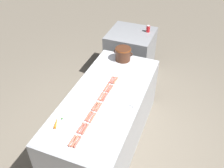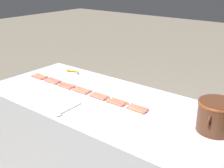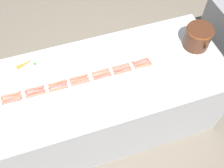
% 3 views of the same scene
% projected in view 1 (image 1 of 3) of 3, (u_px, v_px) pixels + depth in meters
% --- Properties ---
extents(ground_plane, '(20.00, 20.00, 0.00)m').
position_uv_depth(ground_plane, '(107.00, 138.00, 3.81)').
color(ground_plane, '#756B5B').
extents(griddle_counter, '(0.95, 2.14, 0.88)m').
position_uv_depth(griddle_counter, '(106.00, 118.00, 3.54)').
color(griddle_counter, '#9EA0A5').
rests_on(griddle_counter, ground_plane).
extents(back_cabinet, '(0.82, 0.81, 0.93)m').
position_uv_depth(back_cabinet, '(130.00, 54.00, 4.86)').
color(back_cabinet, gray).
rests_on(back_cabinet, ground_plane).
extents(hot_dog_0, '(0.03, 0.17, 0.02)m').
position_uv_depth(hot_dog_0, '(72.00, 140.00, 2.66)').
color(hot_dog_0, '#C7664F').
rests_on(hot_dog_0, griddle_counter).
extents(hot_dog_1, '(0.03, 0.17, 0.02)m').
position_uv_depth(hot_dog_1, '(80.00, 128.00, 2.80)').
color(hot_dog_1, '#C95A48').
rests_on(hot_dog_1, griddle_counter).
extents(hot_dog_2, '(0.03, 0.17, 0.02)m').
position_uv_depth(hot_dog_2, '(88.00, 116.00, 2.95)').
color(hot_dog_2, '#C35F48').
rests_on(hot_dog_2, griddle_counter).
extents(hot_dog_3, '(0.03, 0.17, 0.02)m').
position_uv_depth(hot_dog_3, '(95.00, 106.00, 3.08)').
color(hot_dog_3, '#BF5F49').
rests_on(hot_dog_3, griddle_counter).
extents(hot_dog_4, '(0.02, 0.17, 0.02)m').
position_uv_depth(hot_dog_4, '(101.00, 96.00, 3.23)').
color(hot_dog_4, '#CC6550').
rests_on(hot_dog_4, griddle_counter).
extents(hot_dog_5, '(0.03, 0.17, 0.02)m').
position_uv_depth(hot_dog_5, '(106.00, 87.00, 3.37)').
color(hot_dog_5, '#C06249').
rests_on(hot_dog_5, griddle_counter).
extents(hot_dog_6, '(0.03, 0.17, 0.02)m').
position_uv_depth(hot_dog_6, '(111.00, 80.00, 3.50)').
color(hot_dog_6, '#C15A4A').
rests_on(hot_dog_6, griddle_counter).
extents(hot_dog_7, '(0.03, 0.17, 0.02)m').
position_uv_depth(hot_dog_7, '(75.00, 141.00, 2.65)').
color(hot_dog_7, '#C8674D').
rests_on(hot_dog_7, griddle_counter).
extents(hot_dog_8, '(0.03, 0.17, 0.02)m').
position_uv_depth(hot_dog_8, '(83.00, 128.00, 2.80)').
color(hot_dog_8, '#C05D50').
rests_on(hot_dog_8, griddle_counter).
extents(hot_dog_9, '(0.03, 0.17, 0.02)m').
position_uv_depth(hot_dog_9, '(90.00, 117.00, 2.94)').
color(hot_dog_9, '#C75C4D').
rests_on(hot_dog_9, griddle_counter).
extents(hot_dog_10, '(0.03, 0.17, 0.02)m').
position_uv_depth(hot_dog_10, '(97.00, 107.00, 3.07)').
color(hot_dog_10, '#C66448').
rests_on(hot_dog_10, griddle_counter).
extents(hot_dog_11, '(0.03, 0.17, 0.02)m').
position_uv_depth(hot_dog_11, '(103.00, 97.00, 3.22)').
color(hot_dog_11, '#C46248').
rests_on(hot_dog_11, griddle_counter).
extents(hot_dog_12, '(0.03, 0.17, 0.02)m').
position_uv_depth(hot_dog_12, '(109.00, 88.00, 3.36)').
color(hot_dog_12, '#C55A4A').
rests_on(hot_dog_12, griddle_counter).
extents(hot_dog_13, '(0.03, 0.17, 0.02)m').
position_uv_depth(hot_dog_13, '(114.00, 80.00, 3.50)').
color(hot_dog_13, '#C05D4F').
rests_on(hot_dog_13, griddle_counter).
extents(hot_dog_14, '(0.03, 0.17, 0.02)m').
position_uv_depth(hot_dog_14, '(78.00, 142.00, 2.65)').
color(hot_dog_14, '#C05C4D').
rests_on(hot_dog_14, griddle_counter).
extents(hot_dog_15, '(0.03, 0.17, 0.02)m').
position_uv_depth(hot_dog_15, '(85.00, 129.00, 2.79)').
color(hot_dog_15, '#CC624E').
rests_on(hot_dog_15, griddle_counter).
extents(hot_dog_16, '(0.02, 0.17, 0.02)m').
position_uv_depth(hot_dog_16, '(93.00, 118.00, 2.93)').
color(hot_dog_16, '#CB624A').
rests_on(hot_dog_16, griddle_counter).
extents(hot_dog_17, '(0.02, 0.17, 0.02)m').
position_uv_depth(hot_dog_17, '(99.00, 107.00, 3.07)').
color(hot_dog_17, '#C9624E').
rests_on(hot_dog_17, griddle_counter).
extents(hot_dog_18, '(0.03, 0.17, 0.02)m').
position_uv_depth(hot_dog_18, '(105.00, 97.00, 3.21)').
color(hot_dog_18, '#CB5C4F').
rests_on(hot_dog_18, griddle_counter).
extents(hot_dog_19, '(0.03, 0.17, 0.02)m').
position_uv_depth(hot_dog_19, '(111.00, 89.00, 3.35)').
color(hot_dog_19, '#C95D47').
rests_on(hot_dog_19, griddle_counter).
extents(hot_dog_20, '(0.03, 0.17, 0.02)m').
position_uv_depth(hot_dog_20, '(116.00, 80.00, 3.49)').
color(hot_dog_20, '#BF6849').
rests_on(hot_dog_20, griddle_counter).
extents(bean_pot, '(0.31, 0.25, 0.21)m').
position_uv_depth(bean_pot, '(123.00, 53.00, 3.86)').
color(bean_pot, '#472616').
rests_on(bean_pot, griddle_counter).
extents(serving_spoon, '(0.27, 0.07, 0.02)m').
position_uv_depth(serving_spoon, '(131.00, 106.00, 3.09)').
color(serving_spoon, '#B7B7BC').
rests_on(serving_spoon, griddle_counter).
extents(carrot, '(0.09, 0.18, 0.03)m').
position_uv_depth(carrot, '(56.00, 122.00, 2.86)').
color(carrot, orange).
rests_on(carrot, griddle_counter).
extents(soda_can, '(0.07, 0.07, 0.13)m').
position_uv_depth(soda_can, '(148.00, 29.00, 4.55)').
color(soda_can, red).
rests_on(soda_can, back_cabinet).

